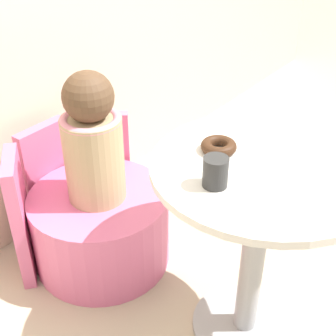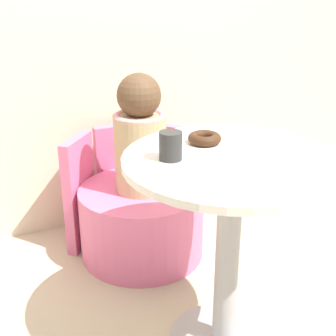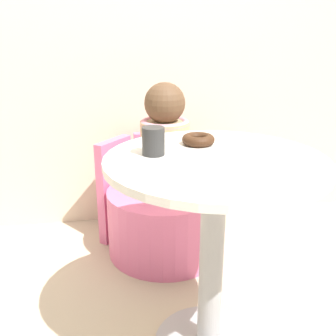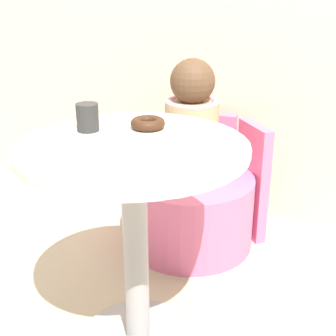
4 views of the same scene
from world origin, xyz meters
TOP-DOWN VIEW (x-y plane):
  - round_table at (0.09, -0.01)m, footprint 0.70×0.70m
  - tub_chair at (0.04, 0.69)m, footprint 0.59×0.59m
  - booth_backrest at (0.04, 0.93)m, footprint 0.69×0.25m
  - child_figure at (0.04, 0.69)m, footprint 0.24×0.24m
  - donut at (0.07, 0.15)m, footprint 0.11×0.11m
  - cup at (-0.10, 0.05)m, footprint 0.07×0.07m

SIDE VIEW (x-z plane):
  - tub_chair at x=0.04m, z-range 0.00..0.34m
  - booth_backrest at x=0.04m, z-range 0.00..0.56m
  - round_table at x=0.09m, z-range 0.17..0.90m
  - child_figure at x=0.04m, z-range 0.33..0.87m
  - donut at x=0.07m, z-range 0.73..0.77m
  - cup at x=-0.10m, z-range 0.73..0.82m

